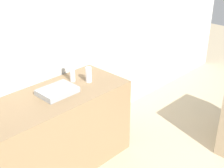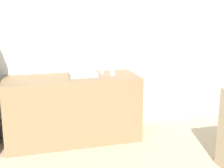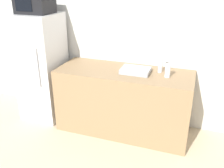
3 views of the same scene
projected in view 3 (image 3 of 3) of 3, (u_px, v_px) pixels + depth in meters
wall_back at (147, 39)px, 3.57m from camera, size 8.00×0.06×2.60m
refrigerator at (42, 68)px, 3.89m from camera, size 0.60×0.66×1.64m
microwave at (35, 4)px, 3.51m from camera, size 0.47×0.38×0.25m
counter at (124, 101)px, 3.62m from camera, size 1.88×0.72×0.93m
sink_basin at (136, 70)px, 3.37m from camera, size 0.39×0.29×0.06m
bottle_tall at (161, 63)px, 3.34m from camera, size 0.06×0.06×0.27m
bottle_short at (168, 71)px, 3.20m from camera, size 0.07×0.07×0.18m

